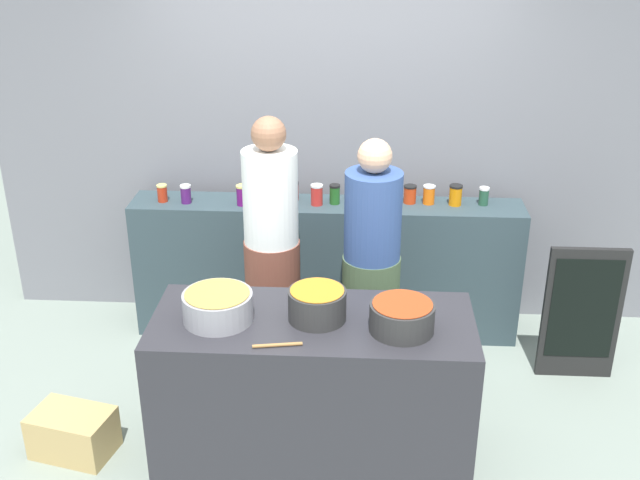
# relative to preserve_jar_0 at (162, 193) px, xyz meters

# --- Properties ---
(ground) EXTENTS (12.00, 12.00, 0.00)m
(ground) POSITION_rel_preserve_jar_0_xyz_m (1.13, -1.07, -1.05)
(ground) COLOR gray
(storefront_wall) EXTENTS (4.80, 0.12, 3.00)m
(storefront_wall) POSITION_rel_preserve_jar_0_xyz_m (1.13, 0.38, 0.45)
(storefront_wall) COLOR slate
(storefront_wall) RESTS_ON ground
(display_shelf) EXTENTS (2.70, 0.36, 0.98)m
(display_shelf) POSITION_rel_preserve_jar_0_xyz_m (1.13, 0.03, -0.55)
(display_shelf) COLOR #2E3F45
(display_shelf) RESTS_ON ground
(prep_table) EXTENTS (1.70, 0.70, 0.89)m
(prep_table) POSITION_rel_preserve_jar_0_xyz_m (1.13, -1.37, -0.60)
(prep_table) COLOR #2A292F
(prep_table) RESTS_ON ground
(preserve_jar_0) EXTENTS (0.07, 0.07, 0.12)m
(preserve_jar_0) POSITION_rel_preserve_jar_0_xyz_m (0.00, 0.00, 0.00)
(preserve_jar_0) COLOR #A82B15
(preserve_jar_0) RESTS_ON display_shelf
(preserve_jar_1) EXTENTS (0.07, 0.07, 0.13)m
(preserve_jar_1) POSITION_rel_preserve_jar_0_xyz_m (0.17, -0.02, 0.00)
(preserve_jar_1) COLOR #47195D
(preserve_jar_1) RESTS_ON display_shelf
(preserve_jar_2) EXTENTS (0.08, 0.08, 0.14)m
(preserve_jar_2) POSITION_rel_preserve_jar_0_xyz_m (0.56, -0.03, 0.01)
(preserve_jar_2) COLOR #58115C
(preserve_jar_2) RESTS_ON display_shelf
(preserve_jar_3) EXTENTS (0.08, 0.08, 0.12)m
(preserve_jar_3) POSITION_rel_preserve_jar_0_xyz_m (0.70, 0.09, -0.00)
(preserve_jar_3) COLOR #BE330E
(preserve_jar_3) RESTS_ON display_shelf
(preserve_jar_4) EXTENTS (0.07, 0.07, 0.13)m
(preserve_jar_4) POSITION_rel_preserve_jar_0_xyz_m (0.90, 0.08, 0.01)
(preserve_jar_4) COLOR #B12215
(preserve_jar_4) RESTS_ON display_shelf
(preserve_jar_5) EXTENTS (0.08, 0.08, 0.14)m
(preserve_jar_5) POSITION_rel_preserve_jar_0_xyz_m (1.06, 0.00, 0.01)
(preserve_jar_5) COLOR red
(preserve_jar_5) RESTS_ON display_shelf
(preserve_jar_6) EXTENTS (0.07, 0.07, 0.14)m
(preserve_jar_6) POSITION_rel_preserve_jar_0_xyz_m (1.18, 0.03, 0.01)
(preserve_jar_6) COLOR #20551F
(preserve_jar_6) RESTS_ON display_shelf
(preserve_jar_7) EXTENTS (0.09, 0.09, 0.12)m
(preserve_jar_7) POSITION_rel_preserve_jar_0_xyz_m (1.70, 0.07, 0.00)
(preserve_jar_7) COLOR #B93413
(preserve_jar_7) RESTS_ON display_shelf
(preserve_jar_8) EXTENTS (0.08, 0.08, 0.13)m
(preserve_jar_8) POSITION_rel_preserve_jar_0_xyz_m (1.82, 0.07, 0.00)
(preserve_jar_8) COLOR orange
(preserve_jar_8) RESTS_ON display_shelf
(preserve_jar_9) EXTENTS (0.09, 0.09, 0.14)m
(preserve_jar_9) POSITION_rel_preserve_jar_0_xyz_m (2.00, 0.05, 0.01)
(preserve_jar_9) COLOR #CE720B
(preserve_jar_9) RESTS_ON display_shelf
(preserve_jar_10) EXTENTS (0.07, 0.07, 0.12)m
(preserve_jar_10) POSITION_rel_preserve_jar_0_xyz_m (2.20, 0.07, 0.00)
(preserve_jar_10) COLOR #224C35
(preserve_jar_10) RESTS_ON display_shelf
(cooking_pot_left) EXTENTS (0.37, 0.37, 0.16)m
(cooking_pot_left) POSITION_rel_preserve_jar_0_xyz_m (0.64, -1.40, -0.08)
(cooking_pot_left) COLOR gray
(cooking_pot_left) RESTS_ON prep_table
(cooking_pot_center) EXTENTS (0.31, 0.31, 0.17)m
(cooking_pot_center) POSITION_rel_preserve_jar_0_xyz_m (1.15, -1.36, -0.08)
(cooking_pot_center) COLOR #2D2D2D
(cooking_pot_center) RESTS_ON prep_table
(cooking_pot_right) EXTENTS (0.33, 0.33, 0.16)m
(cooking_pot_right) POSITION_rel_preserve_jar_0_xyz_m (1.59, -1.45, -0.08)
(cooking_pot_right) COLOR #2D2D2D
(cooking_pot_right) RESTS_ON prep_table
(wooden_spoon) EXTENTS (0.25, 0.06, 0.02)m
(wooden_spoon) POSITION_rel_preserve_jar_0_xyz_m (0.97, -1.65, -0.15)
(wooden_spoon) COLOR #9E703D
(wooden_spoon) RESTS_ON prep_table
(cook_with_tongs) EXTENTS (0.35, 0.35, 1.75)m
(cook_with_tongs) POSITION_rel_preserve_jar_0_xyz_m (0.82, -0.55, -0.25)
(cook_with_tongs) COLOR brown
(cook_with_tongs) RESTS_ON ground
(cook_in_cap) EXTENTS (0.36, 0.36, 1.64)m
(cook_in_cap) POSITION_rel_preserve_jar_0_xyz_m (1.44, -0.61, -0.30)
(cook_in_cap) COLOR #465C3E
(cook_in_cap) RESTS_ON ground
(bread_crate) EXTENTS (0.50, 0.38, 0.26)m
(bread_crate) POSITION_rel_preserve_jar_0_xyz_m (-0.23, -1.43, -0.91)
(bread_crate) COLOR tan
(bread_crate) RESTS_ON ground
(chalkboard_sign) EXTENTS (0.49, 0.05, 0.92)m
(chalkboard_sign) POSITION_rel_preserve_jar_0_xyz_m (2.79, -0.48, -0.58)
(chalkboard_sign) COLOR black
(chalkboard_sign) RESTS_ON ground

